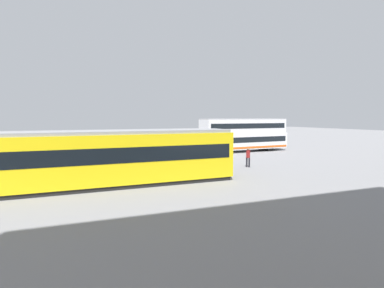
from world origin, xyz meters
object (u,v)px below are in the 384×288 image
pedestrian_near_railing (205,155)px  info_sign (166,147)px  double_decker_bus (244,135)px  tram_yellow (111,158)px  pedestrian_crossing (248,156)px

pedestrian_near_railing → info_sign: 3.53m
double_decker_bus → pedestrian_near_railing: 12.31m
double_decker_bus → tram_yellow: size_ratio=0.75×
pedestrian_near_railing → pedestrian_crossing: pedestrian_near_railing is taller
double_decker_bus → pedestrian_near_railing: (9.11, 8.20, -1.11)m
tram_yellow → pedestrian_crossing: (-11.65, -2.97, -0.81)m
tram_yellow → info_sign: bearing=-134.8°
pedestrian_crossing → info_sign: size_ratio=0.66×
pedestrian_near_railing → double_decker_bus: bearing=-138.0°
pedestrian_crossing → pedestrian_near_railing: bearing=-35.6°
double_decker_bus → info_sign: 14.91m
pedestrian_crossing → info_sign: (6.42, -2.29, 0.79)m
double_decker_bus → info_sign: size_ratio=4.68×
pedestrian_near_railing → info_sign: info_sign is taller
tram_yellow → info_sign: tram_yellow is taller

